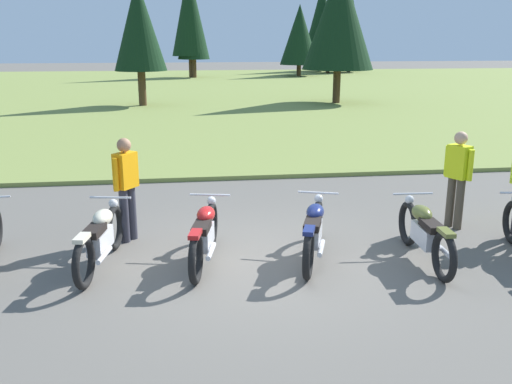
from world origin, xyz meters
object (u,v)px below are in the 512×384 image
(motorcycle_navy, at_px, (314,231))
(rider_in_hivis_vest, at_px, (458,174))
(motorcycle_cream, at_px, (100,238))
(rider_with_back_turned, at_px, (126,183))
(motorcycle_olive, at_px, (425,233))
(motorcycle_red, at_px, (205,234))

(motorcycle_navy, distance_m, rider_in_hivis_vest, 2.97)
(motorcycle_cream, xyz_separation_m, rider_in_hivis_vest, (5.77, 0.96, 0.51))
(rider_with_back_turned, bearing_deg, motorcycle_olive, -18.61)
(motorcycle_olive, xyz_separation_m, rider_in_hivis_vest, (1.14, 1.37, 0.51))
(motorcycle_olive, bearing_deg, rider_with_back_turned, 161.39)
(motorcycle_navy, xyz_separation_m, rider_with_back_turned, (-2.76, 1.18, 0.51))
(motorcycle_red, bearing_deg, motorcycle_olive, -6.42)
(motorcycle_cream, distance_m, rider_in_hivis_vest, 5.87)
(motorcycle_navy, bearing_deg, rider_with_back_turned, 156.79)
(motorcycle_red, relative_size, motorcycle_navy, 1.03)
(motorcycle_cream, height_order, motorcycle_olive, same)
(motorcycle_red, distance_m, rider_in_hivis_vest, 4.45)
(motorcycle_red, distance_m, motorcycle_olive, 3.19)
(motorcycle_cream, bearing_deg, motorcycle_olive, -4.95)
(rider_with_back_turned, bearing_deg, motorcycle_red, -43.36)
(rider_in_hivis_vest, bearing_deg, motorcycle_red, -166.81)
(motorcycle_cream, distance_m, motorcycle_olive, 4.65)
(motorcycle_olive, relative_size, rider_in_hivis_vest, 1.26)
(motorcycle_red, height_order, motorcycle_navy, same)
(motorcycle_navy, xyz_separation_m, rider_in_hivis_vest, (2.72, 1.09, 0.51))
(motorcycle_olive, distance_m, rider_in_hivis_vest, 1.85)
(motorcycle_red, relative_size, rider_in_hivis_vest, 1.24)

